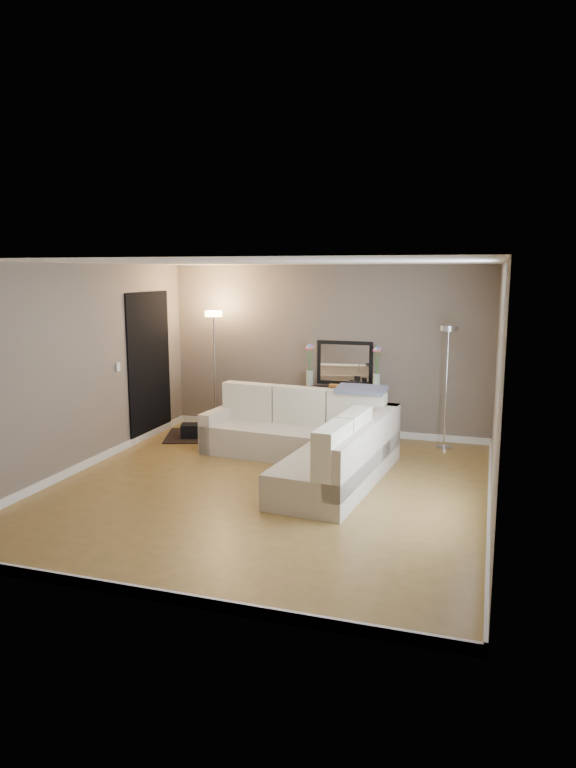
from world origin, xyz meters
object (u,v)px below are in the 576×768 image
(floor_lamp_unlit, at_px, (447,362))
(floor_lamp_lit, at_px, (214,347))
(console_table, at_px, (337,409))
(sectional_sofa, at_px, (311,442))

(floor_lamp_unlit, bearing_deg, floor_lamp_lit, -180.00)
(console_table, distance_m, floor_lamp_lit, 2.14)
(console_table, xyz_separation_m, floor_lamp_lit, (-1.92, -0.24, 0.92))
(sectional_sofa, height_order, floor_lamp_lit, floor_lamp_lit)
(console_table, bearing_deg, floor_lamp_unlit, -8.54)
(floor_lamp_lit, relative_size, floor_lamp_unlit, 1.07)
(sectional_sofa, relative_size, console_table, 2.24)
(sectional_sofa, distance_m, floor_lamp_lit, 2.62)
(floor_lamp_lit, bearing_deg, sectional_sofa, -35.72)
(sectional_sofa, relative_size, floor_lamp_lit, 1.45)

